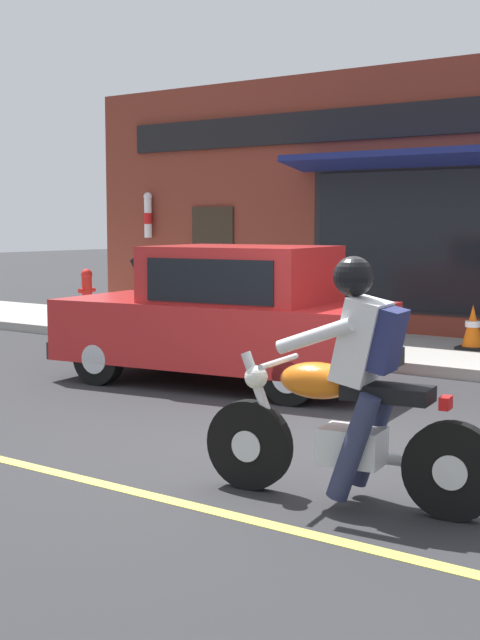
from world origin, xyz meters
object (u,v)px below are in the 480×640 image
object	(u,v)px
car_hatchback	(227,317)
traffic_cone	(473,328)
trash_bin	(248,300)
fire_hydrant	(87,294)
motorcycle_with_rider	(349,402)

from	to	relation	value
car_hatchback	traffic_cone	distance (m)	3.74
trash_bin	traffic_cone	bearing A→B (deg)	-85.35
traffic_cone	trash_bin	distance (m)	3.52
trash_bin	car_hatchback	bearing A→B (deg)	-147.85
fire_hydrant	traffic_cone	bearing A→B (deg)	-86.79
motorcycle_with_rider	car_hatchback	bearing A→B (deg)	47.51
motorcycle_with_rider	car_hatchback	xyz separation A→B (m)	(2.98, 3.26, 0.09)
traffic_cone	trash_bin	bearing A→B (deg)	94.65
trash_bin	fire_hydrant	size ratio (longest dim) A/B	1.11
traffic_cone	car_hatchback	bearing A→B (deg)	155.48
motorcycle_with_rider	traffic_cone	world-z (taller)	motorcycle_with_rider
trash_bin	motorcycle_with_rider	bearing A→B (deg)	-139.45
trash_bin	fire_hydrant	bearing A→B (deg)	91.74
car_hatchback	motorcycle_with_rider	bearing A→B (deg)	-132.49
motorcycle_with_rider	car_hatchback	size ratio (longest dim) A/B	0.51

